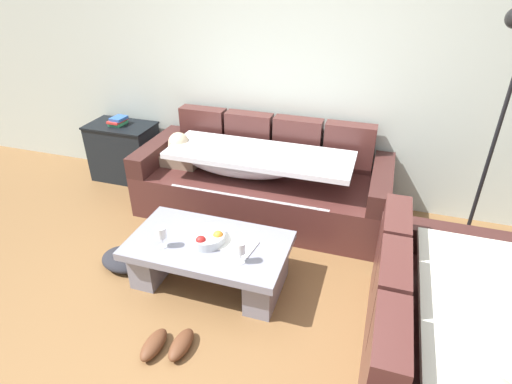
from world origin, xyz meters
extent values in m
plane|color=brown|center=(0.00, 0.00, 0.00)|extent=(14.00, 14.00, 0.00)
cube|color=silver|center=(0.00, 2.15, 1.35)|extent=(9.00, 0.10, 2.70)
cube|color=#4B2522|center=(-0.12, 1.60, 0.21)|extent=(2.37, 0.92, 0.42)
cube|color=#4B2522|center=(-0.88, 1.98, 0.65)|extent=(0.47, 0.16, 0.46)
cube|color=#4B2522|center=(-0.38, 1.98, 0.65)|extent=(0.47, 0.16, 0.46)
cube|color=#4B2522|center=(0.13, 1.98, 0.65)|extent=(0.47, 0.16, 0.46)
cube|color=#4B2522|center=(0.63, 1.98, 0.65)|extent=(0.47, 0.16, 0.46)
cube|color=#3C1E1B|center=(-1.22, 1.60, 0.52)|extent=(0.18, 0.92, 0.20)
cube|color=#3C1E1B|center=(0.97, 1.60, 0.52)|extent=(0.18, 0.92, 0.20)
cube|color=gray|center=(-0.95, 1.59, 0.47)|extent=(0.36, 0.28, 0.11)
sphere|color=beige|center=(-0.95, 1.55, 0.64)|extent=(0.21, 0.21, 0.21)
sphere|color=#CCB793|center=(-0.95, 1.55, 0.67)|extent=(0.20, 0.20, 0.20)
ellipsoid|color=silver|center=(-0.33, 1.55, 0.56)|extent=(1.10, 0.44, 0.28)
cube|color=silver|center=(-0.12, 1.53, 0.66)|extent=(1.70, 0.60, 0.05)
cube|color=silver|center=(-0.12, 1.16, 0.23)|extent=(1.44, 0.04, 0.38)
cube|color=#4B2522|center=(1.46, 0.06, 0.21)|extent=(0.92, 1.79, 0.42)
cube|color=#4B2522|center=(1.08, -0.41, 0.65)|extent=(0.16, 0.45, 0.46)
cube|color=#4B2522|center=(1.08, 0.06, 0.65)|extent=(0.16, 0.45, 0.46)
cube|color=#4B2522|center=(1.08, 0.54, 0.65)|extent=(0.16, 0.45, 0.46)
cube|color=#3C1E1B|center=(1.46, 0.87, 0.52)|extent=(0.92, 0.18, 0.20)
ellipsoid|color=silver|center=(1.51, 0.15, 0.56)|extent=(0.44, 0.87, 0.28)
cube|color=silver|center=(1.53, 0.06, 0.66)|extent=(0.60, 1.31, 0.05)
cube|color=gray|center=(-0.20, 0.51, 0.35)|extent=(1.20, 0.68, 0.06)
cube|color=gray|center=(-0.66, 0.51, 0.16)|extent=(0.20, 0.54, 0.32)
cube|color=gray|center=(0.26, 0.51, 0.16)|extent=(0.20, 0.54, 0.32)
cylinder|color=silver|center=(-0.22, 0.52, 0.42)|extent=(0.28, 0.28, 0.07)
sphere|color=#AF1D1C|center=(-0.22, 0.43, 0.44)|extent=(0.08, 0.08, 0.08)
sphere|color=orange|center=(-0.13, 0.53, 0.44)|extent=(0.08, 0.08, 0.08)
cylinder|color=silver|center=(-0.50, 0.36, 0.38)|extent=(0.06, 0.06, 0.01)
cylinder|color=silver|center=(-0.50, 0.36, 0.42)|extent=(0.01, 0.01, 0.07)
cylinder|color=silver|center=(-0.50, 0.36, 0.50)|extent=(0.07, 0.07, 0.08)
cylinder|color=silver|center=(0.11, 0.37, 0.38)|extent=(0.06, 0.06, 0.01)
cylinder|color=silver|center=(0.11, 0.37, 0.42)|extent=(0.01, 0.01, 0.07)
cylinder|color=silver|center=(0.11, 0.37, 0.50)|extent=(0.07, 0.07, 0.08)
cube|color=white|center=(0.01, 0.53, 0.39)|extent=(0.31, 0.25, 0.01)
cube|color=black|center=(-1.82, 1.85, 0.31)|extent=(0.70, 0.42, 0.62)
cube|color=black|center=(-1.82, 1.85, 0.63)|extent=(0.72, 0.44, 0.02)
cube|color=#338C59|center=(-1.83, 1.85, 0.66)|extent=(0.14, 0.18, 0.03)
cube|color=red|center=(-1.84, 1.85, 0.68)|extent=(0.14, 0.21, 0.02)
cube|color=#2D569E|center=(-1.82, 1.85, 0.71)|extent=(0.15, 0.18, 0.03)
cylinder|color=black|center=(1.77, 1.72, 0.01)|extent=(0.28, 0.28, 0.02)
cylinder|color=black|center=(1.77, 1.72, 0.92)|extent=(0.03, 0.03, 1.80)
ellipsoid|color=#59331E|center=(-0.29, -0.21, 0.04)|extent=(0.13, 0.27, 0.09)
ellipsoid|color=#59331E|center=(-0.12, -0.16, 0.04)|extent=(0.13, 0.27, 0.09)
ellipsoid|color=#232328|center=(-0.96, 0.47, 0.06)|extent=(0.45, 0.38, 0.12)
camera|label=1|loc=(0.91, -1.77, 2.25)|focal=29.23mm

